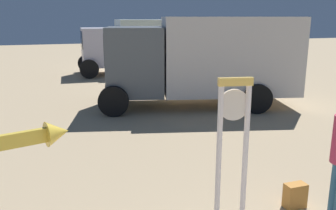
# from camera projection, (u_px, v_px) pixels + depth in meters

# --- Properties ---
(standing_clock) EXTENTS (0.44, 0.17, 2.13)m
(standing_clock) POSITION_uv_depth(u_px,v_px,m) (233.00, 142.00, 4.51)
(standing_clock) COLOR white
(standing_clock) RESTS_ON ground_plane
(arrow_sign) EXTENTS (0.89, 0.41, 2.02)m
(arrow_sign) POSITION_uv_depth(u_px,v_px,m) (17.00, 178.00, 3.37)
(arrow_sign) COLOR brown
(arrow_sign) RESTS_ON ground_plane
(backpack) EXTENTS (0.33, 0.22, 0.39)m
(backpack) POSITION_uv_depth(u_px,v_px,m) (295.00, 196.00, 5.42)
(backpack) COLOR #D08538
(backpack) RESTS_ON ground_plane
(box_truck_near) EXTENTS (6.62, 3.87, 2.85)m
(box_truck_near) POSITION_uv_depth(u_px,v_px,m) (204.00, 57.00, 11.45)
(box_truck_near) COLOR silver
(box_truck_near) RESTS_ON ground_plane
(box_truck_far) EXTENTS (7.03, 2.76, 2.72)m
(box_truck_far) POSITION_uv_depth(u_px,v_px,m) (151.00, 43.00, 18.49)
(box_truck_far) COLOR silver
(box_truck_far) RESTS_ON ground_plane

